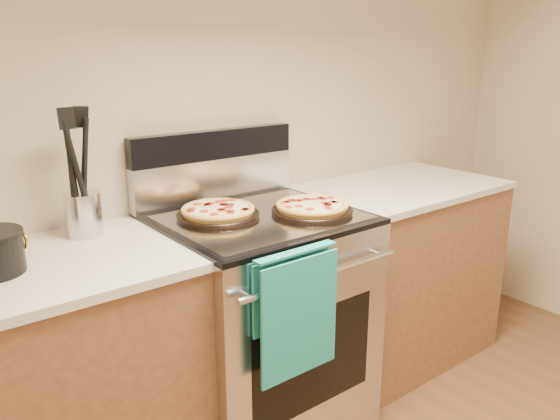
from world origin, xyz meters
TOP-DOWN VIEW (x-y plane):
  - wall_back at (0.00, 2.00)m, footprint 4.00×0.00m
  - range_body at (0.00, 1.65)m, footprint 0.76×0.68m
  - oven_window at (0.00, 1.31)m, footprint 0.56×0.01m
  - cooktop at (0.00, 1.65)m, footprint 0.76×0.68m
  - backsplash_lower at (0.00, 1.96)m, footprint 0.76×0.06m
  - backsplash_upper at (0.00, 1.96)m, footprint 0.76×0.06m
  - oven_handle at (0.00, 1.27)m, footprint 0.70×0.03m
  - dish_towel at (-0.12, 1.27)m, footprint 0.32×0.05m
  - foil_sheet at (0.00, 1.62)m, footprint 0.70×0.55m
  - cabinet_left at (-0.88, 1.68)m, footprint 1.00×0.62m
  - countertop_left at (-0.88, 1.68)m, footprint 1.02×0.64m
  - cabinet_right at (0.88, 1.68)m, footprint 1.00×0.62m
  - countertop_right at (0.88, 1.68)m, footprint 1.02×0.64m
  - pepperoni_pizza_back at (-0.14, 1.72)m, footprint 0.36×0.36m
  - pepperoni_pizza_front at (0.18, 1.54)m, footprint 0.35×0.35m
  - utensil_crock at (-0.60, 1.87)m, footprint 0.14×0.14m

SIDE VIEW (x-z plane):
  - cabinet_left at x=-0.88m, z-range 0.00..0.88m
  - cabinet_right at x=0.88m, z-range 0.00..0.88m
  - range_body at x=0.00m, z-range 0.00..0.90m
  - oven_window at x=0.00m, z-range 0.25..0.65m
  - dish_towel at x=-0.12m, z-range 0.49..0.91m
  - oven_handle at x=0.00m, z-range 0.79..0.81m
  - countertop_left at x=-0.88m, z-range 0.88..0.91m
  - countertop_right at x=0.88m, z-range 0.88..0.91m
  - cooktop at x=0.00m, z-range 0.90..0.92m
  - foil_sheet at x=0.00m, z-range 0.92..0.93m
  - pepperoni_pizza_back at x=-0.14m, z-range 0.93..0.97m
  - pepperoni_pizza_front at x=0.18m, z-range 0.93..0.97m
  - utensil_crock at x=-0.60m, z-range 0.91..1.06m
  - backsplash_lower at x=0.00m, z-range 0.92..1.10m
  - backsplash_upper at x=0.00m, z-range 1.10..1.22m
  - wall_back at x=0.00m, z-range -0.65..3.35m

